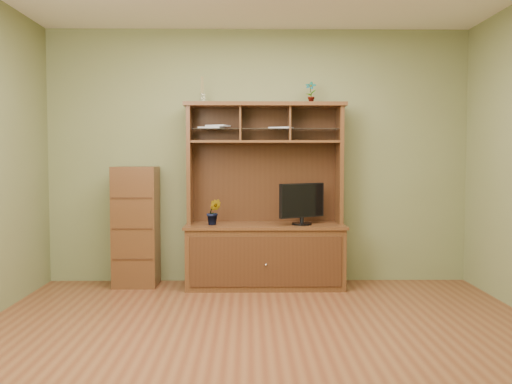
{
  "coord_description": "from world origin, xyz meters",
  "views": [
    {
      "loc": [
        -0.11,
        -4.14,
        1.33
      ],
      "look_at": [
        -0.03,
        1.2,
        1.01
      ],
      "focal_mm": 40.0,
      "sensor_mm": 36.0,
      "label": 1
    }
  ],
  "objects": [
    {
      "name": "magazines",
      "position": [
        -0.23,
        1.8,
        1.65
      ],
      "size": [
        1.0,
        0.24,
        0.04
      ],
      "color": "silver",
      "rests_on": "media_hutch"
    },
    {
      "name": "media_hutch",
      "position": [
        0.07,
        1.73,
        0.52
      ],
      "size": [
        1.66,
        0.61,
        1.9
      ],
      "color": "#452913",
      "rests_on": "room"
    },
    {
      "name": "orchid_plant",
      "position": [
        -0.46,
        1.65,
        0.78
      ],
      "size": [
        0.15,
        0.13,
        0.26
      ],
      "primitive_type": "imported",
      "rotation": [
        0.0,
        0.0,
        -0.06
      ],
      "color": "#22541D",
      "rests_on": "media_hutch"
    },
    {
      "name": "room",
      "position": [
        0.0,
        0.0,
        1.35
      ],
      "size": [
        4.54,
        4.04,
        2.74
      ],
      "color": "brown",
      "rests_on": "ground"
    },
    {
      "name": "side_cabinet",
      "position": [
        -1.28,
        1.78,
        0.62
      ],
      "size": [
        0.44,
        0.41,
        1.24
      ],
      "color": "#452913",
      "rests_on": "room"
    },
    {
      "name": "reed_diffuser",
      "position": [
        -0.58,
        1.8,
        2.01
      ],
      "size": [
        0.05,
        0.05,
        0.27
      ],
      "color": "silver",
      "rests_on": "media_hutch"
    },
    {
      "name": "monitor",
      "position": [
        0.44,
        1.64,
        0.87
      ],
      "size": [
        0.48,
        0.32,
        0.42
      ],
      "rotation": [
        0.0,
        0.0,
        0.55
      ],
      "color": "black",
      "rests_on": "media_hutch"
    },
    {
      "name": "top_plant",
      "position": [
        0.54,
        1.8,
        2.01
      ],
      "size": [
        0.14,
        0.11,
        0.23
      ],
      "primitive_type": "imported",
      "rotation": [
        0.0,
        0.0,
        -0.26
      ],
      "color": "#366C25",
      "rests_on": "media_hutch"
    }
  ]
}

